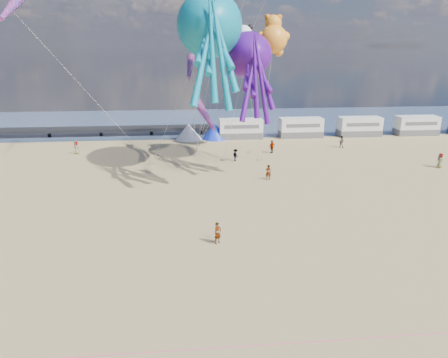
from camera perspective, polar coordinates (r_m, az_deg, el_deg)
ground at (r=24.58m, az=0.56°, el=-15.17°), size 120.00×120.00×0.00m
water at (r=76.60m, az=-3.62°, el=8.21°), size 120.00×120.00×0.00m
pier at (r=70.52m, az=-26.85°, el=6.18°), size 60.00×3.00×0.50m
motorhome_0 at (r=62.09m, az=2.38°, el=7.21°), size 6.60×2.50×3.00m
motorhome_1 at (r=64.03m, az=10.91°, el=7.23°), size 6.60×2.50×3.00m
motorhome_2 at (r=67.26m, az=18.78°, el=7.12°), size 6.60×2.50×3.00m
motorhome_3 at (r=71.62m, az=25.80°, el=6.91°), size 6.60×2.50×3.00m
tent_white at (r=61.62m, az=-5.07°, el=6.78°), size 4.00×4.00×2.40m
tent_blue at (r=61.76m, az=-1.33°, el=6.87°), size 4.00×4.00×2.40m
rope_line at (r=20.62m, az=2.07°, el=-22.80°), size 34.00×0.03×0.03m
standing_person at (r=28.99m, az=-0.91°, el=-7.73°), size 0.71×0.67×1.64m
beachgoer_0 at (r=53.18m, az=28.48°, el=2.34°), size 0.53×0.71×1.75m
beachgoer_1 at (r=58.64m, az=16.41°, el=5.14°), size 0.99×0.90×1.70m
beachgoer_2 at (r=49.58m, az=1.66°, el=3.44°), size 0.86×0.93×1.53m
beachgoer_3 at (r=53.60m, az=6.86°, el=4.59°), size 1.31×1.16×1.76m
beachgoer_5 at (r=42.75m, az=6.34°, el=0.96°), size 1.61×0.80×1.67m
beachgoer_6 at (r=56.42m, az=-20.33°, el=4.21°), size 0.72×0.63×1.66m
sandbag_a at (r=49.05m, az=-10.23°, el=2.19°), size 0.50×0.35×0.22m
sandbag_b at (r=49.95m, az=-0.16°, el=2.78°), size 0.50×0.35×0.22m
sandbag_c at (r=50.00m, az=5.14°, el=2.72°), size 0.50×0.35×0.22m
sandbag_d at (r=53.69m, az=3.55°, el=3.87°), size 0.50×0.35×0.22m
sandbag_e at (r=52.57m, az=-4.11°, el=3.54°), size 0.50×0.35×0.22m
kite_octopus_teal at (r=43.51m, az=-2.10°, el=21.13°), size 6.58×12.22×13.30m
kite_octopus_purple at (r=47.77m, az=3.48°, el=17.24°), size 6.10×10.91×11.78m
kite_panda at (r=48.99m, az=2.83°, el=17.66°), size 4.81×4.59×6.14m
kite_teddy_orange at (r=52.48m, az=7.08°, el=19.19°), size 5.26×5.11×5.89m
windsock_left at (r=43.51m, az=-28.23°, el=20.69°), size 1.64×6.31×6.24m
windsock_mid at (r=49.16m, az=-4.90°, el=15.60°), size 1.42×5.31×5.25m
windsock_right at (r=39.13m, az=-2.78°, el=9.25°), size 2.58×4.70×4.71m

